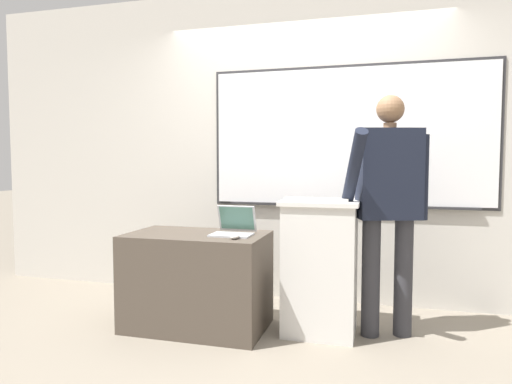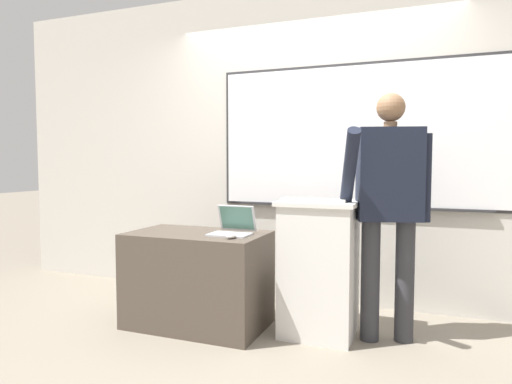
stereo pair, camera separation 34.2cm
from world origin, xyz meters
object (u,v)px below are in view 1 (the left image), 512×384
at_px(side_desk, 197,281).
at_px(person_presenter, 389,198).
at_px(lectern_podium, 320,266).
at_px(computer_mouse_by_laptop, 235,237).
at_px(laptop, 234,226).
at_px(wireless_keyboard, 316,199).

height_order(side_desk, person_presenter, person_presenter).
relative_size(lectern_podium, computer_mouse_by_laptop, 9.76).
distance_m(lectern_podium, side_desk, 0.93).
height_order(person_presenter, laptop, person_presenter).
bearing_deg(side_desk, wireless_keyboard, 5.44).
bearing_deg(laptop, side_desk, -171.38).
xyz_separation_m(lectern_podium, side_desk, (-0.91, -0.14, -0.13)).
relative_size(lectern_podium, person_presenter, 0.57).
distance_m(side_desk, person_presenter, 1.53).
height_order(lectern_podium, side_desk, lectern_podium).
bearing_deg(computer_mouse_by_laptop, wireless_keyboard, 24.13).
bearing_deg(lectern_podium, computer_mouse_by_laptop, -151.94).
distance_m(lectern_podium, laptop, 0.70).
relative_size(laptop, computer_mouse_by_laptop, 2.96).
height_order(side_desk, wireless_keyboard, wireless_keyboard).
bearing_deg(wireless_keyboard, computer_mouse_by_laptop, -155.87).
xyz_separation_m(side_desk, wireless_keyboard, (0.88, 0.08, 0.63)).
height_order(laptop, wireless_keyboard, wireless_keyboard).
relative_size(person_presenter, computer_mouse_by_laptop, 17.20).
relative_size(side_desk, person_presenter, 0.60).
xyz_separation_m(lectern_podium, laptop, (-0.63, -0.10, 0.29)).
bearing_deg(lectern_podium, laptop, -170.91).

